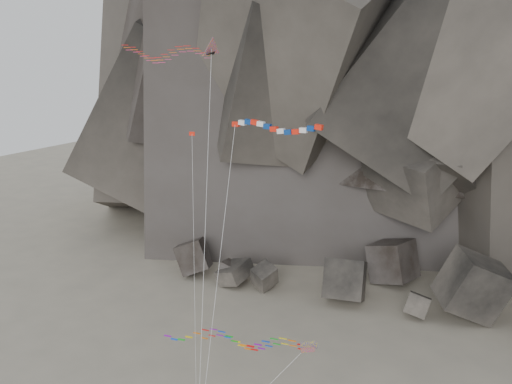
% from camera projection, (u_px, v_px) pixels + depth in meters
% --- Properties ---
extents(boulder_field, '(71.58, 19.29, 9.45)m').
position_uv_depth(boulder_field, '(365.00, 276.00, 78.12)').
color(boulder_field, '#47423F').
rests_on(boulder_field, ground).
extents(delta_kite, '(15.11, 12.64, 32.48)m').
position_uv_depth(delta_kite, '(161.00, 52.00, 51.73)').
color(delta_kite, red).
rests_on(delta_kite, ground).
extents(banner_kite, '(8.34, 11.03, 25.55)m').
position_uv_depth(banner_kite, '(274.00, 130.00, 47.31)').
color(banner_kite, red).
rests_on(banner_kite, ground).
extents(parafoil_kite, '(13.73, 5.73, 9.37)m').
position_uv_depth(parafoil_kite, '(230.00, 338.00, 46.74)').
color(parafoil_kite, '#D0BB0B').
rests_on(parafoil_kite, ground).
extents(pennant_kite, '(3.54, 5.49, 24.96)m').
position_uv_depth(pennant_kite, '(193.00, 226.00, 45.13)').
color(pennant_kite, red).
rests_on(pennant_kite, ground).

